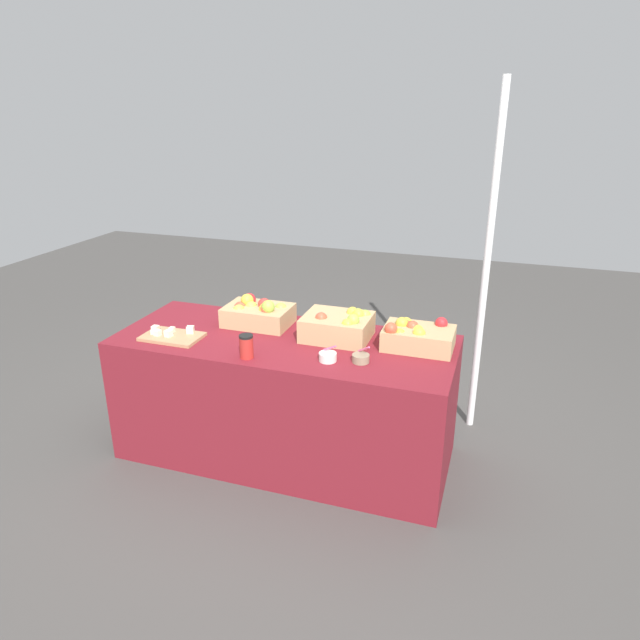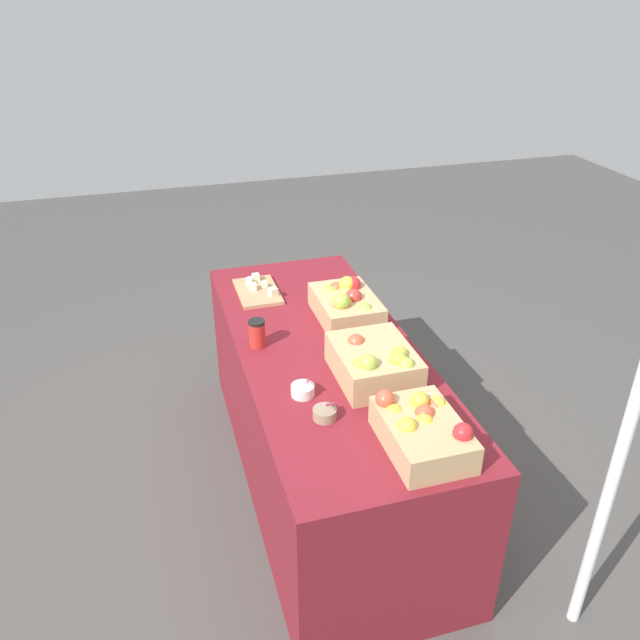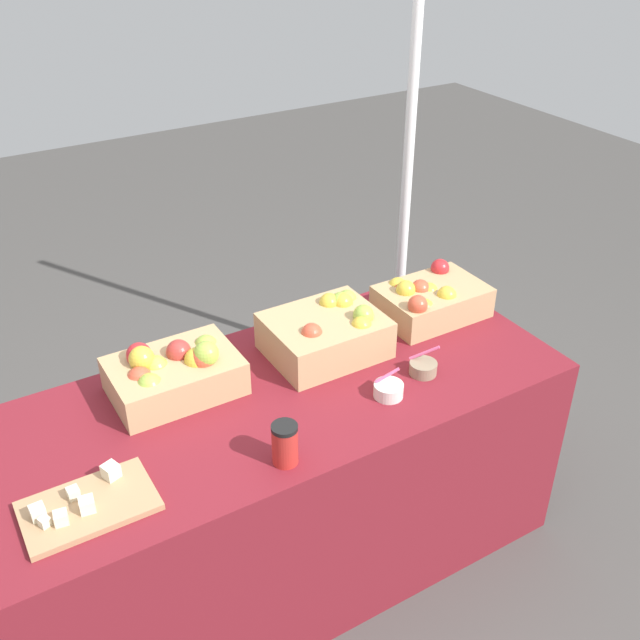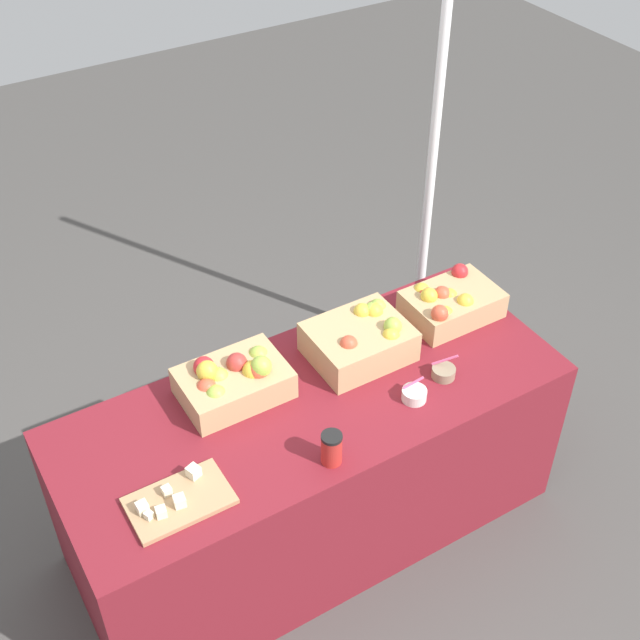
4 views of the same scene
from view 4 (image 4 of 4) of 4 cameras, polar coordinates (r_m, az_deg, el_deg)
ground_plane at (r=3.64m, az=-0.48°, el=-13.58°), size 10.00×10.00×0.00m
table at (r=3.35m, az=-0.51°, el=-9.82°), size 1.90×0.76×0.74m
apple_crate_left at (r=3.43m, az=8.76°, el=1.17°), size 0.37×0.25×0.16m
apple_crate_middle at (r=3.21m, az=2.77°, el=-1.29°), size 0.37×0.30×0.18m
apple_crate_right at (r=3.06m, az=-5.89°, el=-4.06°), size 0.39×0.27×0.18m
cutting_board_front at (r=2.80m, az=-9.59°, el=-11.92°), size 0.33×0.20×0.06m
sample_bowl_near at (r=3.18m, az=8.36°, el=-3.50°), size 0.10×0.09×0.10m
sample_bowl_mid at (r=3.08m, az=6.39°, el=-5.02°), size 0.09×0.09×0.09m
coffee_cup at (r=2.83m, az=0.79°, el=-8.67°), size 0.07×0.07×0.13m
tent_pole at (r=3.81m, az=7.55°, el=10.19°), size 0.04×0.04×2.12m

